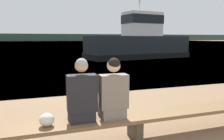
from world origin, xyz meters
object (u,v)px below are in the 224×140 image
(shopping_bag, at_px, (47,120))
(tugboat_red, at_px, (138,44))
(bench_main, at_px, (135,119))
(person_left, at_px, (82,96))
(person_right, at_px, (113,93))

(shopping_bag, bearing_deg, tugboat_red, 60.70)
(bench_main, relative_size, person_left, 7.87)
(person_left, bearing_deg, person_right, -0.06)
(tugboat_red, bearing_deg, bench_main, 146.11)
(shopping_bag, relative_size, tugboat_red, 0.02)
(person_left, relative_size, tugboat_red, 0.10)
(person_left, distance_m, person_right, 0.52)
(person_left, xyz_separation_m, person_right, (0.52, -0.00, 0.01))
(bench_main, relative_size, person_right, 7.93)
(shopping_bag, distance_m, tugboat_red, 17.06)
(bench_main, xyz_separation_m, person_right, (-0.40, 0.01, 0.50))
(person_left, bearing_deg, shopping_bag, -176.74)
(person_left, height_order, person_right, person_left)
(bench_main, relative_size, tugboat_red, 0.81)
(shopping_bag, bearing_deg, bench_main, 0.86)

